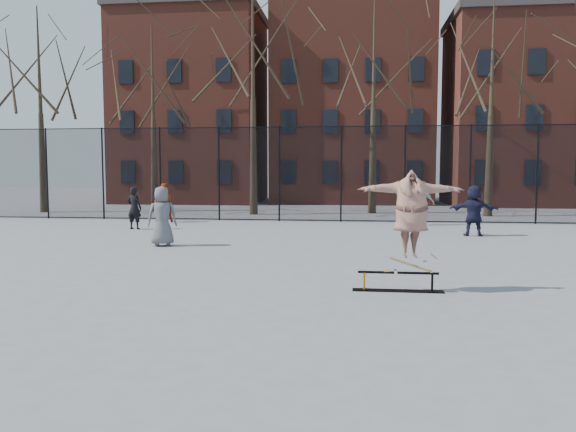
# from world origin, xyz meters

# --- Properties ---
(ground) EXTENTS (100.00, 100.00, 0.00)m
(ground) POSITION_xyz_m (0.00, 0.00, 0.00)
(ground) COLOR slate
(skate_rail) EXTENTS (1.65, 0.25, 0.36)m
(skate_rail) POSITION_xyz_m (2.59, -0.17, 0.14)
(skate_rail) COLOR black
(skate_rail) RESTS_ON ground
(skateboard) EXTENTS (0.87, 0.21, 0.10)m
(skateboard) POSITION_xyz_m (2.81, -0.17, 0.42)
(skateboard) COLOR #8F6039
(skateboard) RESTS_ON skate_rail
(skater) EXTENTS (2.00, 0.77, 1.59)m
(skater) POSITION_xyz_m (2.81, -0.17, 1.26)
(skater) COLOR #5C3789
(skater) RESTS_ON skateboard
(bystander_grey) EXTENTS (0.98, 0.79, 1.73)m
(bystander_grey) POSITION_xyz_m (-3.72, 5.08, 0.86)
(bystander_grey) COLOR #5B5B60
(bystander_grey) RESTS_ON ground
(bystander_black) EXTENTS (0.63, 0.47, 1.56)m
(bystander_black) POSITION_xyz_m (-6.27, 9.26, 0.78)
(bystander_black) COLOR black
(bystander_black) RESTS_ON ground
(bystander_red) EXTENTS (0.99, 0.94, 1.62)m
(bystander_red) POSITION_xyz_m (-6.11, 12.00, 0.81)
(bystander_red) COLOR #A8330E
(bystander_red) RESTS_ON ground
(bystander_white) EXTENTS (1.06, 0.58, 1.72)m
(bystander_white) POSITION_xyz_m (4.36, 12.00, 0.86)
(bystander_white) COLOR beige
(bystander_white) RESTS_ON ground
(bystander_navy) EXTENTS (1.62, 0.69, 1.69)m
(bystander_navy) POSITION_xyz_m (5.70, 8.63, 0.85)
(bystander_navy) COLOR #1A1B34
(bystander_navy) RESTS_ON ground
(fence) EXTENTS (34.03, 0.07, 4.00)m
(fence) POSITION_xyz_m (-0.01, 13.00, 2.05)
(fence) COLOR black
(fence) RESTS_ON ground
(tree_row) EXTENTS (33.66, 7.46, 10.67)m
(tree_row) POSITION_xyz_m (-0.25, 17.15, 7.36)
(tree_row) COLOR black
(tree_row) RESTS_ON ground
(rowhouses) EXTENTS (29.00, 7.00, 13.00)m
(rowhouses) POSITION_xyz_m (0.72, 26.00, 6.06)
(rowhouses) COLOR brown
(rowhouses) RESTS_ON ground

